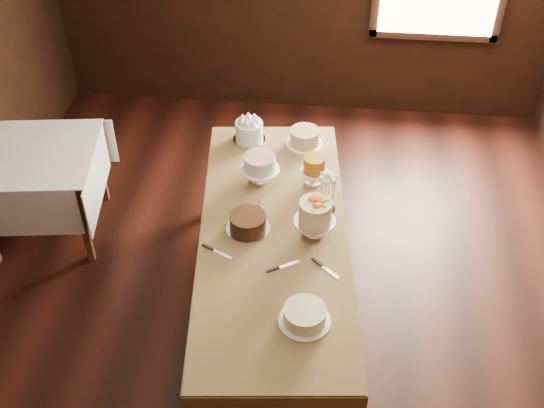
{
  "coord_description": "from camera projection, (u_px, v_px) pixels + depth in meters",
  "views": [
    {
      "loc": [
        0.37,
        -3.25,
        3.92
      ],
      "look_at": [
        0.0,
        0.2,
        0.95
      ],
      "focal_mm": 43.98,
      "sensor_mm": 36.0,
      "label": 1
    }
  ],
  "objects": [
    {
      "name": "cake_speckled",
      "position": [
        305.0,
        138.0,
        5.32
      ],
      "size": [
        0.3,
        0.3,
        0.14
      ],
      "color": "white",
      "rests_on": "display_table"
    },
    {
      "name": "flower_vase",
      "position": [
        326.0,
        206.0,
        4.67
      ],
      "size": [
        0.17,
        0.17,
        0.14
      ],
      "primitive_type": "imported",
      "rotation": [
        0.0,
        0.0,
        5.08
      ],
      "color": "#2D2823",
      "rests_on": "display_table"
    },
    {
      "name": "cake_server_d",
      "position": [
        313.0,
        202.0,
        4.81
      ],
      "size": [
        0.15,
        0.21,
        0.01
      ],
      "primitive_type": "cube",
      "rotation": [
        0.0,
        0.0,
        0.99
      ],
      "color": "silver",
      "rests_on": "display_table"
    },
    {
      "name": "floor",
      "position": [
        269.0,
        316.0,
        5.03
      ],
      "size": [
        5.0,
        6.0,
        0.01
      ],
      "primitive_type": "cube",
      "color": "black",
      "rests_on": "ground"
    },
    {
      "name": "display_table",
      "position": [
        274.0,
        239.0,
        4.61
      ],
      "size": [
        1.28,
        2.68,
        0.8
      ],
      "rotation": [
        0.0,
        0.0,
        0.11
      ],
      "color": "#4A2B1B",
      "rests_on": "ground"
    },
    {
      "name": "cake_server_a",
      "position": [
        290.0,
        264.0,
        4.33
      ],
      "size": [
        0.22,
        0.14,
        0.01
      ],
      "primitive_type": "cube",
      "rotation": [
        0.0,
        0.0,
        0.54
      ],
      "color": "silver",
      "rests_on": "display_table"
    },
    {
      "name": "cake_flowers",
      "position": [
        315.0,
        220.0,
        4.48
      ],
      "size": [
        0.29,
        0.29,
        0.29
      ],
      "color": "silver",
      "rests_on": "display_table"
    },
    {
      "name": "cake_meringue",
      "position": [
        249.0,
        132.0,
        5.35
      ],
      "size": [
        0.3,
        0.3,
        0.17
      ],
      "color": "silver",
      "rests_on": "display_table"
    },
    {
      "name": "cake_server_c",
      "position": [
        259.0,
        207.0,
        4.77
      ],
      "size": [
        0.03,
        0.24,
        0.01
      ],
      "primitive_type": "cube",
      "rotation": [
        0.0,
        0.0,
        1.56
      ],
      "color": "silver",
      "rests_on": "display_table"
    },
    {
      "name": "cake_caramel",
      "position": [
        314.0,
        172.0,
        4.91
      ],
      "size": [
        0.22,
        0.22,
        0.25
      ],
      "color": "white",
      "rests_on": "display_table"
    },
    {
      "name": "cake_chocolate",
      "position": [
        248.0,
        223.0,
        4.56
      ],
      "size": [
        0.31,
        0.31,
        0.12
      ],
      "color": "silver",
      "rests_on": "display_table"
    },
    {
      "name": "cake_cream",
      "position": [
        305.0,
        316.0,
        3.94
      ],
      "size": [
        0.32,
        0.32,
        0.11
      ],
      "color": "white",
      "rests_on": "display_table"
    },
    {
      "name": "cake_server_b",
      "position": [
        330.0,
        272.0,
        4.28
      ],
      "size": [
        0.2,
        0.18,
        0.01
      ],
      "primitive_type": "cube",
      "rotation": [
        0.0,
        0.0,
        -0.72
      ],
      "color": "silver",
      "rests_on": "display_table"
    },
    {
      "name": "flower_bouquet",
      "position": [
        328.0,
        185.0,
        4.55
      ],
      "size": [
        0.14,
        0.14,
        0.2
      ],
      "primitive_type": null,
      "color": "white",
      "rests_on": "flower_vase"
    },
    {
      "name": "cake_server_e",
      "position": [
        222.0,
        254.0,
        4.4
      ],
      "size": [
        0.23,
        0.13,
        0.01
      ],
      "primitive_type": "cube",
      "rotation": [
        0.0,
        0.0,
        -0.46
      ],
      "color": "silver",
      "rests_on": "display_table"
    },
    {
      "name": "side_table",
      "position": [
        36.0,
        163.0,
        5.32
      ],
      "size": [
        1.08,
        1.08,
        0.81
      ],
      "rotation": [
        0.0,
        0.0,
        0.15
      ],
      "color": "#4A2B1B",
      "rests_on": "ground"
    },
    {
      "name": "cake_lattice",
      "position": [
        260.0,
        170.0,
        4.94
      ],
      "size": [
        0.31,
        0.31,
        0.22
      ],
      "color": "white",
      "rests_on": "display_table"
    }
  ]
}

